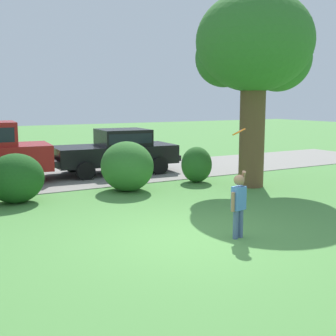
{
  "coord_description": "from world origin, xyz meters",
  "views": [
    {
      "loc": [
        -4.46,
        -6.88,
        2.57
      ],
      "look_at": [
        0.37,
        1.53,
        1.1
      ],
      "focal_mm": 47.94,
      "sensor_mm": 36.0,
      "label": 1
    }
  ],
  "objects_px": {
    "oak_tree_large": "(255,50)",
    "parked_sedan": "(117,149)",
    "frisbee": "(239,132)",
    "child_thrower": "(239,201)"
  },
  "relations": [
    {
      "from": "child_thrower",
      "to": "frisbee",
      "type": "xyz_separation_m",
      "value": [
        0.4,
        0.53,
        1.24
      ]
    },
    {
      "from": "child_thrower",
      "to": "frisbee",
      "type": "relative_size",
      "value": 4.21
    },
    {
      "from": "parked_sedan",
      "to": "frisbee",
      "type": "height_order",
      "value": "frisbee"
    },
    {
      "from": "frisbee",
      "to": "oak_tree_large",
      "type": "bearing_deg",
      "value": 46.23
    },
    {
      "from": "oak_tree_large",
      "to": "parked_sedan",
      "type": "relative_size",
      "value": 1.26
    },
    {
      "from": "child_thrower",
      "to": "frisbee",
      "type": "bearing_deg",
      "value": 53.03
    },
    {
      "from": "oak_tree_large",
      "to": "child_thrower",
      "type": "distance_m",
      "value": 6.35
    },
    {
      "from": "oak_tree_large",
      "to": "parked_sedan",
      "type": "bearing_deg",
      "value": 121.97
    },
    {
      "from": "frisbee",
      "to": "child_thrower",
      "type": "bearing_deg",
      "value": -126.97
    },
    {
      "from": "oak_tree_large",
      "to": "parked_sedan",
      "type": "xyz_separation_m",
      "value": [
        -2.61,
        4.18,
        -3.19
      ]
    }
  ]
}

